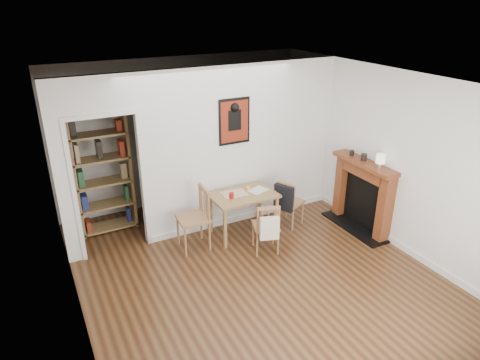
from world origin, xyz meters
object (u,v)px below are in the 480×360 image
chair_left (193,219)px  chair_right (290,202)px  orange_fruit (248,188)px  dining_table (243,199)px  mantel_lamp (381,160)px  red_glass (231,195)px  notebook (258,190)px  fireplace (363,193)px  ceramic_jar_a (364,157)px  ceramic_jar_b (352,153)px  bookshelf (102,171)px  chair_front (266,226)px

chair_left → chair_right: size_ratio=1.20×
chair_right → orange_fruit: size_ratio=10.88×
dining_table → mantel_lamp: (1.76, -1.01, 0.69)m
red_glass → notebook: (0.49, 0.05, -0.04)m
dining_table → chair_left: (-0.86, -0.04, -0.12)m
fireplace → mantel_lamp: mantel_lamp is taller
ceramic_jar_a → ceramic_jar_b: ceramic_jar_a is taller
fireplace → ceramic_jar_b: 0.66m
chair_right → ceramic_jar_a: bearing=-29.3°
fireplace → ceramic_jar_a: bearing=128.9°
notebook → mantel_lamp: (1.50, -1.02, 0.60)m
chair_left → ceramic_jar_a: (2.63, -0.63, 0.73)m
orange_fruit → bookshelf: bearing=152.4°
chair_right → ceramic_jar_a: size_ratio=7.38×
chair_right → bookshelf: bookshelf is taller
dining_table → fireplace: bearing=-21.4°
dining_table → mantel_lamp: 2.14m
dining_table → notebook: size_ratio=3.47×
dining_table → chair_left: chair_left is taller
chair_left → red_glass: chair_left is taller
fireplace → notebook: bearing=155.2°
chair_right → ceramic_jar_a: (0.97, -0.55, 0.80)m
bookshelf → notebook: (2.14, -1.14, -0.33)m
bookshelf → chair_left: bearing=-49.3°
chair_right → orange_fruit: (-0.66, 0.21, 0.31)m
dining_table → ceramic_jar_a: 1.98m
bookshelf → fireplace: (3.68, -1.85, -0.40)m
chair_left → mantel_lamp: 2.91m
red_glass → ceramic_jar_a: (1.99, -0.62, 0.48)m
chair_left → red_glass: bearing=-0.8°
dining_table → chair_front: chair_front is taller
fireplace → orange_fruit: fireplace is taller
chair_front → dining_table: bearing=95.0°
bookshelf → mantel_lamp: 4.24m
mantel_lamp → fireplace: bearing=82.2°
red_glass → mantel_lamp: 2.28m
orange_fruit → ceramic_jar_a: ceramic_jar_a is taller
ceramic_jar_a → chair_front: bearing=178.2°
dining_table → fireplace: 1.93m
bookshelf → mantel_lamp: bearing=-30.7°
bookshelf → orange_fruit: size_ratio=27.89×
notebook → ceramic_jar_a: bearing=-24.0°
dining_table → chair_right: (0.79, -0.12, -0.19)m
chair_front → fireplace: (1.75, -0.10, 0.21)m
ceramic_jar_b → chair_front: bearing=-173.2°
bookshelf → ceramic_jar_a: 4.07m
chair_front → notebook: bearing=71.4°
chair_right → ceramic_jar_a: ceramic_jar_a is taller
mantel_lamp → ceramic_jar_b: 0.61m
orange_fruit → ceramic_jar_a: 1.87m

